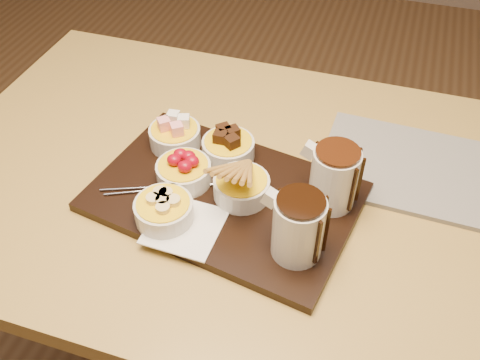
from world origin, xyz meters
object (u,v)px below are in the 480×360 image
(dining_table, at_px, (240,212))
(newspaper, at_px, (402,166))
(serving_board, at_px, (224,197))
(bowl_strawberries, at_px, (184,173))
(pitcher_dark_chocolate, at_px, (298,228))
(pitcher_milk_chocolate, at_px, (334,178))

(dining_table, distance_m, newspaper, 0.33)
(serving_board, bearing_deg, dining_table, 91.81)
(bowl_strawberries, bearing_deg, serving_board, -6.21)
(pitcher_dark_chocolate, bearing_deg, dining_table, 142.69)
(serving_board, distance_m, bowl_strawberries, 0.08)
(bowl_strawberries, relative_size, newspaper, 0.33)
(serving_board, distance_m, newspaper, 0.35)
(serving_board, height_order, newspaper, serving_board)
(bowl_strawberries, relative_size, pitcher_milk_chocolate, 0.90)
(pitcher_dark_chocolate, relative_size, newspaper, 0.37)
(dining_table, relative_size, bowl_strawberries, 12.00)
(bowl_strawberries, bearing_deg, pitcher_dark_chocolate, -22.44)
(bowl_strawberries, bearing_deg, pitcher_milk_chocolate, 6.61)
(dining_table, xyz_separation_m, bowl_strawberries, (-0.09, -0.06, 0.14))
(dining_table, bearing_deg, pitcher_milk_chocolate, -8.94)
(dining_table, bearing_deg, bowl_strawberries, -146.87)
(bowl_strawberries, relative_size, pitcher_dark_chocolate, 0.90)
(dining_table, height_order, pitcher_milk_chocolate, pitcher_milk_chocolate)
(serving_board, bearing_deg, newspaper, 41.88)
(pitcher_milk_chocolate, distance_m, newspaper, 0.20)
(dining_table, height_order, pitcher_dark_chocolate, pitcher_dark_chocolate)
(serving_board, xyz_separation_m, newspaper, (0.30, 0.19, -0.00))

